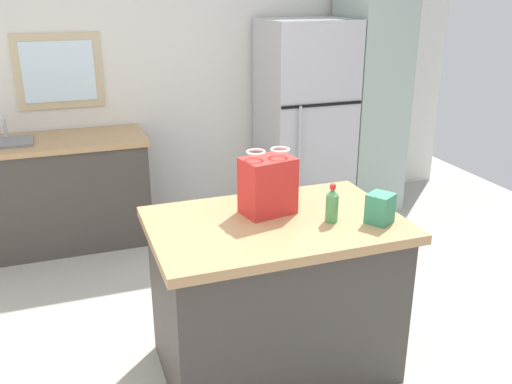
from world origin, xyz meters
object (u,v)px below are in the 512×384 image
Objects in this scene: tall_cabinet at (369,94)px; kitchen_island at (275,295)px; refrigerator at (304,121)px; bottle at (332,205)px; small_box at (380,208)px; shopping_bag at (268,185)px.

kitchen_island is at bearing -130.26° from tall_cabinet.
refrigerator reaches higher than bottle.
kitchen_island is 0.74m from small_box.
refrigerator is at bearing 75.19° from small_box.
shopping_bag is at bearing 90.80° from kitchen_island.
kitchen_island is 0.74× the size of refrigerator.
kitchen_island is at bearing 157.46° from small_box.
refrigerator is 5.07× the size of shopping_bag.
small_box reaches higher than kitchen_island.
refrigerator is 2.32m from small_box.
shopping_bag is 0.59m from small_box.
refrigerator is 2.21m from shopping_bag.
shopping_bag is at bearing 140.50° from bottle.
shopping_bag reaches higher than bottle.
bottle reaches higher than kitchen_island.
refrigerator is at bearing 69.20° from bottle.
refrigerator is 0.82× the size of tall_cabinet.
shopping_bag is at bearing -131.89° from tall_cabinet.
tall_cabinet reaches higher than bottle.
small_box is at bearing -104.81° from refrigerator.
tall_cabinet is at bearing 0.02° from refrigerator.
tall_cabinet is 2.56m from small_box.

